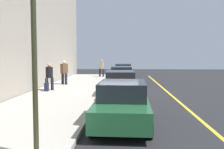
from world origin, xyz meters
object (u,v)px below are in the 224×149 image
at_px(pedestrian_brown_coat, 64,72).
at_px(rolling_suitcase, 47,87).
at_px(parked_car_green, 122,104).
at_px(pedestrian_tan_coat, 102,68).
at_px(parked_car_navy, 121,76).
at_px(pedestrian_black_coat, 49,76).
at_px(traffic_light_pole, 33,19).
at_px(parked_car_white, 123,71).
at_px(parked_car_red, 120,84).

bearing_deg(pedestrian_brown_coat, rolling_suitcase, -3.87).
bearing_deg(parked_car_green, pedestrian_tan_coat, -172.90).
bearing_deg(parked_car_navy, pedestrian_brown_coat, -82.09).
distance_m(parked_car_navy, parked_car_green, 11.78).
bearing_deg(pedestrian_tan_coat, pedestrian_black_coat, -12.96).
distance_m(pedestrian_black_coat, traffic_light_pole, 11.52).
height_order(parked_car_white, pedestrian_tan_coat, pedestrian_tan_coat).
bearing_deg(parked_car_green, pedestrian_brown_coat, -157.57).
height_order(parked_car_green, traffic_light_pole, traffic_light_pole).
relative_size(parked_car_green, rolling_suitcase, 4.87).
xyz_separation_m(pedestrian_tan_coat, traffic_light_pole, (21.76, 0.36, 2.13)).
xyz_separation_m(parked_car_green, pedestrian_black_coat, (-7.71, -4.79, 0.32)).
distance_m(parked_car_white, parked_car_navy, 6.61).
height_order(parked_car_green, pedestrian_tan_coat, pedestrian_tan_coat).
bearing_deg(pedestrian_tan_coat, traffic_light_pole, 0.95).
xyz_separation_m(parked_car_navy, parked_car_red, (5.86, -0.01, 0.00)).
relative_size(parked_car_white, pedestrian_brown_coat, 2.56).
bearing_deg(parked_car_white, traffic_light_pole, -5.15).
xyz_separation_m(parked_car_green, rolling_suitcase, (-7.31, -4.87, -0.34)).
distance_m(pedestrian_black_coat, rolling_suitcase, 0.78).
distance_m(pedestrian_tan_coat, pedestrian_brown_coat, 7.71).
relative_size(parked_car_white, rolling_suitcase, 5.37).
height_order(parked_car_white, parked_car_navy, same).
bearing_deg(traffic_light_pole, pedestrian_tan_coat, -179.05).
height_order(parked_car_green, pedestrian_brown_coat, pedestrian_brown_coat).
relative_size(parked_car_red, pedestrian_black_coat, 2.50).
height_order(pedestrian_tan_coat, rolling_suitcase, pedestrian_tan_coat).
distance_m(parked_car_white, rolling_suitcase, 12.11).
xyz_separation_m(parked_car_red, pedestrian_black_coat, (-1.80, -4.63, 0.32)).
relative_size(pedestrian_black_coat, pedestrian_brown_coat, 0.94).
bearing_deg(parked_car_navy, parked_car_green, 0.72).
distance_m(parked_car_navy, traffic_light_pole, 15.33).
xyz_separation_m(pedestrian_brown_coat, traffic_light_pole, (14.40, 2.66, 2.09)).
bearing_deg(pedestrian_tan_coat, pedestrian_brown_coat, -17.36).
xyz_separation_m(pedestrian_black_coat, rolling_suitcase, (0.40, -0.07, -0.67)).
bearing_deg(traffic_light_pole, parked_car_red, 168.97).
bearing_deg(pedestrian_black_coat, pedestrian_tan_coat, 167.04).
xyz_separation_m(parked_car_navy, rolling_suitcase, (4.47, -4.72, -0.34)).
distance_m(parked_car_green, pedestrian_black_coat, 9.09).
bearing_deg(pedestrian_brown_coat, parked_car_red, 40.29).
distance_m(pedestrian_brown_coat, traffic_light_pole, 14.80).
height_order(parked_car_navy, rolling_suitcase, parked_car_navy).
distance_m(parked_car_navy, pedestrian_brown_coat, 4.52).
bearing_deg(parked_car_red, traffic_light_pole, -11.03).
height_order(parked_car_red, pedestrian_brown_coat, pedestrian_brown_coat).
bearing_deg(parked_car_green, parked_car_white, 179.99).
relative_size(parked_car_navy, parked_car_red, 0.99).
distance_m(parked_car_white, traffic_light_pole, 21.86).
bearing_deg(rolling_suitcase, traffic_light_pole, 15.48).
relative_size(parked_car_white, parked_car_red, 1.09).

